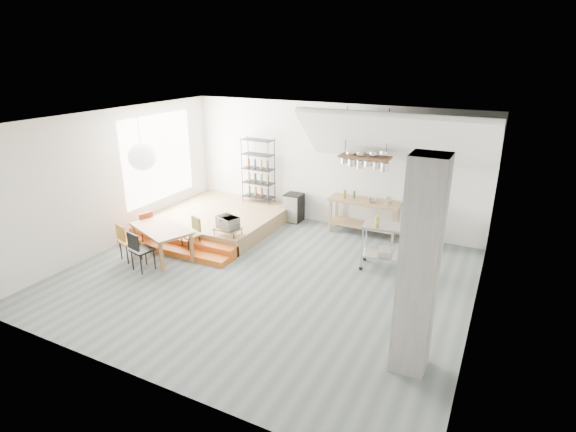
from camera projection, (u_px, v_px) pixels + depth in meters
The scene contains 26 objects.
floor at pixel (265, 276), 9.33m from camera, with size 8.00×8.00×0.00m, color slate.
wall_back at pixel (330, 165), 11.72m from camera, with size 8.00×0.04×3.20m, color silver.
wall_left at pixel (115, 179), 10.47m from camera, with size 0.04×7.00×3.20m, color silver.
wall_right at pixel (483, 240), 7.09m from camera, with size 0.04×7.00×3.20m, color silver.
ceiling at pixel (262, 121), 8.23m from camera, with size 8.00×7.00×0.02m, color white.
slope_ceiling at pixel (396, 139), 10.13m from camera, with size 4.40×1.80×0.15m, color white.
window_pane at pixel (159, 158), 11.65m from camera, with size 0.02×2.50×2.20m, color white.
platform at pixel (220, 218), 12.00m from camera, with size 3.00×3.00×0.40m, color olive.
step_lower at pixel (172, 250), 10.41m from camera, with size 3.00×0.35×0.13m, color #C55717.
step_upper at pixel (182, 242), 10.68m from camera, with size 3.00×0.35×0.27m, color #C55717.
concrete_column at pixel (419, 269), 6.13m from camera, with size 0.50×0.50×3.20m, color gray.
kitchen_counter at pixel (364, 211), 11.29m from camera, with size 1.80×0.60×0.91m.
stove at pixel (420, 225), 10.76m from camera, with size 0.60×0.60×1.18m.
pot_rack at pixel (366, 160), 10.63m from camera, with size 1.20×0.50×1.43m.
wire_shelving at pixel (258, 170), 12.40m from camera, with size 0.88×0.38×1.80m.
microwave_shelf at pixel (228, 229), 10.37m from camera, with size 0.60×0.40×0.16m.
paper_lantern at pixel (142, 157), 9.91m from camera, with size 0.60×0.60×0.60m, color white.
dining_table at pixel (161, 231), 10.02m from camera, with size 1.71×1.35×0.71m.
chair_mustard at pixel (126, 239), 9.87m from camera, with size 0.51×0.51×0.87m.
chair_black at pixel (139, 248), 9.39m from camera, with size 0.49×0.49×0.89m.
chair_olive at pixel (193, 231), 10.36m from camera, with size 0.49×0.49×0.82m.
chair_red at pixel (145, 225), 10.73m from camera, with size 0.45×0.45×0.83m.
rolling_cart at pixel (386, 241), 9.45m from camera, with size 1.08×0.70×0.99m.
mini_fridge at pixel (294, 208), 12.26m from camera, with size 0.46×0.46×0.78m, color black.
microwave at pixel (227, 222), 10.31m from camera, with size 0.51×0.34×0.28m, color beige.
bowl at pixel (372, 201), 11.07m from camera, with size 0.22×0.22×0.05m, color silver.
Camera 1 is at (4.18, -7.22, 4.39)m, focal length 28.00 mm.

